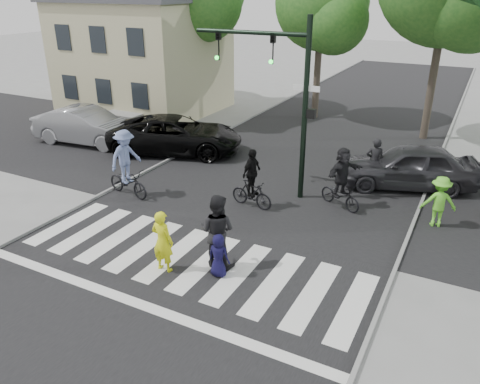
# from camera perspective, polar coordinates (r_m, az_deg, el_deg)

# --- Properties ---
(ground) EXTENTS (120.00, 120.00, 0.00)m
(ground) POSITION_cam_1_polar(r_m,az_deg,el_deg) (12.18, -8.81, -10.25)
(ground) COLOR gray
(ground) RESTS_ON ground
(road_stem) EXTENTS (10.00, 70.00, 0.01)m
(road_stem) POSITION_cam_1_polar(r_m,az_deg,el_deg) (15.91, 1.75, -1.36)
(road_stem) COLOR black
(road_stem) RESTS_ON ground
(road_cross) EXTENTS (70.00, 10.00, 0.01)m
(road_cross) POSITION_cam_1_polar(r_m,az_deg,el_deg) (18.43, 5.85, 2.17)
(road_cross) COLOR black
(road_cross) RESTS_ON ground
(curb_left) EXTENTS (0.10, 70.00, 0.10)m
(curb_left) POSITION_cam_1_polar(r_m,az_deg,el_deg) (18.47, -12.48, 1.89)
(curb_left) COLOR gray
(curb_left) RESTS_ON ground
(curb_right) EXTENTS (0.10, 70.00, 0.10)m
(curb_right) POSITION_cam_1_polar(r_m,az_deg,el_deg) (14.66, 19.85, -5.01)
(curb_right) COLOR gray
(curb_right) RESTS_ON ground
(crosswalk) EXTENTS (10.00, 3.85, 0.01)m
(crosswalk) POSITION_cam_1_polar(r_m,az_deg,el_deg) (12.62, -7.04, -8.77)
(crosswalk) COLOR silver
(crosswalk) RESTS_ON ground
(traffic_signal) EXTENTS (4.45, 0.29, 6.00)m
(traffic_signal) POSITION_cam_1_polar(r_m,az_deg,el_deg) (15.61, 5.11, 13.14)
(traffic_signal) COLOR black
(traffic_signal) RESTS_ON ground
(bg_tree_2) EXTENTS (5.04, 4.80, 8.40)m
(bg_tree_2) POSITION_cam_1_polar(r_m,az_deg,el_deg) (25.88, 10.32, 21.28)
(bg_tree_2) COLOR brown
(bg_tree_2) RESTS_ON ground
(house) EXTENTS (8.40, 8.10, 8.82)m
(house) POSITION_cam_1_polar(r_m,az_deg,el_deg) (28.38, -11.78, 17.34)
(house) COLOR beige
(house) RESTS_ON ground
(pedestrian_woman) EXTENTS (0.62, 0.41, 1.69)m
(pedestrian_woman) POSITION_cam_1_polar(r_m,az_deg,el_deg) (12.06, -9.42, -5.95)
(pedestrian_woman) COLOR yellow
(pedestrian_woman) RESTS_ON ground
(pedestrian_child) EXTENTS (0.57, 0.38, 1.16)m
(pedestrian_child) POSITION_cam_1_polar(r_m,az_deg,el_deg) (11.83, -2.62, -7.74)
(pedestrian_child) COLOR black
(pedestrian_child) RESTS_ON ground
(pedestrian_adult) EXTENTS (1.03, 0.83, 2.00)m
(pedestrian_adult) POSITION_cam_1_polar(r_m,az_deg,el_deg) (12.06, -2.81, -4.76)
(pedestrian_adult) COLOR black
(pedestrian_adult) RESTS_ON ground
(cyclist_left) EXTENTS (1.96, 1.32, 2.37)m
(cyclist_left) POSITION_cam_1_polar(r_m,az_deg,el_deg) (16.60, -13.66, 2.89)
(cyclist_left) COLOR black
(cyclist_left) RESTS_ON ground
(cyclist_mid) EXTENTS (1.59, 0.98, 2.02)m
(cyclist_mid) POSITION_cam_1_polar(r_m,az_deg,el_deg) (15.32, 1.43, 1.00)
(cyclist_mid) COLOR black
(cyclist_mid) RESTS_ON ground
(cyclist_right) EXTENTS (1.72, 1.58, 2.07)m
(cyclist_right) POSITION_cam_1_polar(r_m,az_deg,el_deg) (15.63, 12.28, 1.28)
(cyclist_right) COLOR black
(cyclist_right) RESTS_ON ground
(car_suv) EXTENTS (6.34, 4.52, 1.60)m
(car_suv) POSITION_cam_1_polar(r_m,az_deg,el_deg) (20.82, -7.86, 6.93)
(car_suv) COLOR black
(car_suv) RESTS_ON ground
(car_silver) EXTENTS (5.25, 2.33, 1.68)m
(car_silver) POSITION_cam_1_polar(r_m,az_deg,el_deg) (22.95, -18.18, 7.65)
(car_silver) COLOR gray
(car_silver) RESTS_ON ground
(car_grey) EXTENTS (5.10, 3.34, 1.62)m
(car_grey) POSITION_cam_1_polar(r_m,az_deg,el_deg) (17.97, 19.83, 2.99)
(car_grey) COLOR #313135
(car_grey) RESTS_ON ground
(bystander_hivis) EXTENTS (1.17, 0.87, 1.61)m
(bystander_hivis) POSITION_cam_1_polar(r_m,az_deg,el_deg) (15.33, 23.09, -1.09)
(bystander_hivis) COLOR #67D630
(bystander_hivis) RESTS_ON ground
(bystander_dark) EXTENTS (0.73, 0.57, 1.78)m
(bystander_dark) POSITION_cam_1_polar(r_m,az_deg,el_deg) (17.81, 16.08, 3.58)
(bystander_dark) COLOR black
(bystander_dark) RESTS_ON ground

